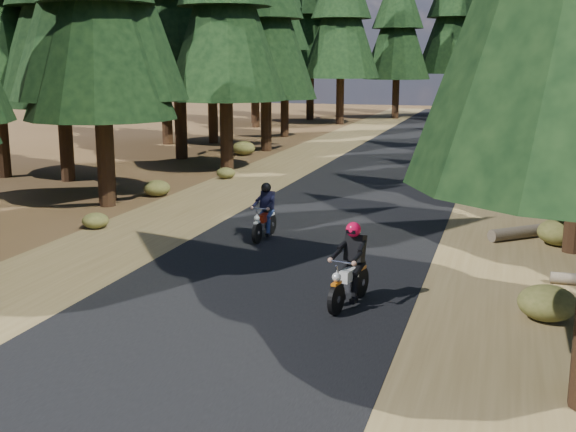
# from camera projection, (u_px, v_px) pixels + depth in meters

# --- Properties ---
(ground) EXTENTS (120.00, 120.00, 0.00)m
(ground) POSITION_uv_depth(u_px,v_px,m) (266.00, 285.00, 14.42)
(ground) COLOR #463019
(ground) RESTS_ON ground
(road) EXTENTS (6.00, 100.00, 0.01)m
(road) POSITION_uv_depth(u_px,v_px,m) (327.00, 230.00, 19.09)
(road) COLOR black
(road) RESTS_ON ground
(shoulder_l) EXTENTS (3.20, 100.00, 0.01)m
(shoulder_l) POSITION_uv_depth(u_px,v_px,m) (169.00, 219.00, 20.40)
(shoulder_l) COLOR brown
(shoulder_l) RESTS_ON ground
(shoulder_r) EXTENTS (3.20, 100.00, 0.01)m
(shoulder_r) POSITION_uv_depth(u_px,v_px,m) (508.00, 242.00, 17.78)
(shoulder_r) COLOR brown
(shoulder_r) RESTS_ON ground
(understory_shrubs) EXTENTS (16.18, 32.80, 0.67)m
(understory_shrubs) POSITION_uv_depth(u_px,v_px,m) (420.00, 201.00, 21.52)
(understory_shrubs) COLOR #474C1E
(understory_shrubs) RESTS_ON ground
(rider_lead) EXTENTS (0.85, 1.79, 1.53)m
(rider_lead) POSITION_uv_depth(u_px,v_px,m) (349.00, 279.00, 13.08)
(rider_lead) COLOR silver
(rider_lead) RESTS_ON road
(rider_follow) EXTENTS (0.52, 1.59, 1.40)m
(rider_follow) POSITION_uv_depth(u_px,v_px,m) (264.00, 221.00, 18.02)
(rider_follow) COLOR maroon
(rider_follow) RESTS_ON road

